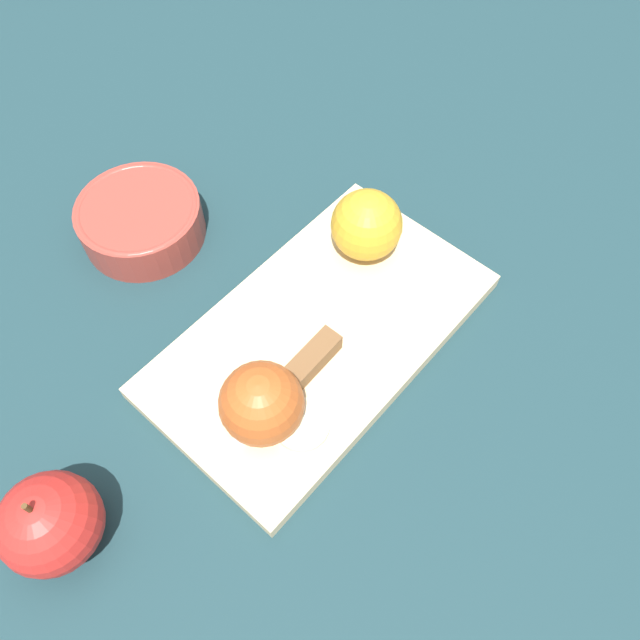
% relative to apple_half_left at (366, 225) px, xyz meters
% --- Properties ---
extents(ground_plane, '(4.00, 4.00, 0.00)m').
position_rel_apple_half_left_xyz_m(ground_plane, '(0.12, 0.04, -0.06)').
color(ground_plane, '#193338').
extents(cutting_board, '(0.39, 0.23, 0.02)m').
position_rel_apple_half_left_xyz_m(cutting_board, '(0.12, 0.04, -0.05)').
color(cutting_board, '#D1B789').
rests_on(cutting_board, ground_plane).
extents(apple_half_left, '(0.08, 0.08, 0.08)m').
position_rel_apple_half_left_xyz_m(apple_half_left, '(0.00, 0.00, 0.00)').
color(apple_half_left, gold).
rests_on(apple_half_left, cutting_board).
extents(apple_half_right, '(0.08, 0.08, 0.08)m').
position_rel_apple_half_left_xyz_m(apple_half_right, '(0.23, 0.07, 0.00)').
color(apple_half_right, '#AD4C1E').
rests_on(apple_half_right, cutting_board).
extents(knife, '(0.16, 0.03, 0.02)m').
position_rel_apple_half_left_xyz_m(knife, '(0.16, 0.06, -0.03)').
color(knife, silver).
rests_on(knife, cutting_board).
extents(apple_slice, '(0.06, 0.06, 0.01)m').
position_rel_apple_half_left_xyz_m(apple_slice, '(0.21, 0.10, -0.04)').
color(apple_slice, beige).
rests_on(apple_slice, cutting_board).
extents(apple_whole, '(0.09, 0.09, 0.10)m').
position_rel_apple_half_left_xyz_m(apple_whole, '(0.43, 0.02, -0.02)').
color(apple_whole, red).
rests_on(apple_whole, ground_plane).
extents(bowl, '(0.15, 0.15, 0.05)m').
position_rel_apple_half_left_xyz_m(bowl, '(0.16, -0.22, -0.03)').
color(bowl, '#99382D').
rests_on(bowl, ground_plane).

